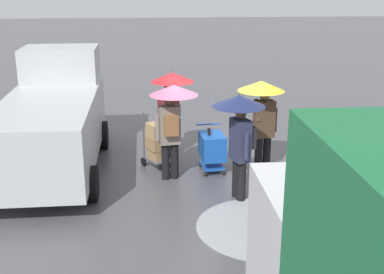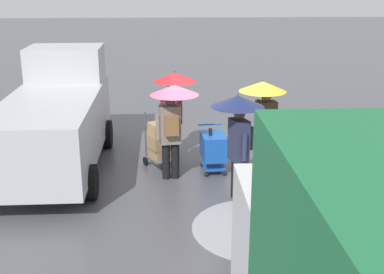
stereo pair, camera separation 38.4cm
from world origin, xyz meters
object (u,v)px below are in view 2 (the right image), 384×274
at_px(hand_dolly_boxes, 160,141).
at_px(pedestrian_black_side, 239,123).
at_px(pedestrian_white_side, 174,94).
at_px(pedestrian_far_side, 264,105).
at_px(pedestrian_pink_side, 172,110).
at_px(shopping_cart_vendor, 213,148).
at_px(cargo_van_parked_right, 56,118).

xyz_separation_m(hand_dolly_boxes, pedestrian_black_side, (-1.57, 1.79, 0.94)).
height_order(pedestrian_black_side, pedestrian_white_side, same).
xyz_separation_m(pedestrian_white_side, pedestrian_far_side, (-1.98, 1.18, 0.00)).
xyz_separation_m(pedestrian_pink_side, pedestrian_black_side, (-1.27, 1.10, 0.00)).
relative_size(shopping_cart_vendor, pedestrian_white_side, 0.49).
bearing_deg(pedestrian_far_side, pedestrian_pink_side, 7.71).
xyz_separation_m(shopping_cart_vendor, pedestrian_white_side, (0.88, -1.09, 1.02)).
xyz_separation_m(pedestrian_pink_side, pedestrian_white_side, (-0.04, -1.45, 0.01)).
relative_size(cargo_van_parked_right, pedestrian_pink_side, 2.50).
distance_m(hand_dolly_boxes, pedestrian_pink_side, 1.20).
distance_m(pedestrian_black_side, pedestrian_far_side, 1.57).
relative_size(pedestrian_pink_side, pedestrian_far_side, 1.00).
bearing_deg(hand_dolly_boxes, shopping_cart_vendor, 165.56).
height_order(shopping_cart_vendor, pedestrian_white_side, pedestrian_white_side).
distance_m(pedestrian_pink_side, pedestrian_far_side, 2.04).
xyz_separation_m(cargo_van_parked_right, pedestrian_white_side, (-2.71, -0.61, 0.41)).
xyz_separation_m(shopping_cart_vendor, pedestrian_black_side, (-0.35, 1.47, 1.00)).
bearing_deg(shopping_cart_vendor, pedestrian_white_side, -50.99).
bearing_deg(pedestrian_far_side, hand_dolly_boxes, -9.97).
relative_size(cargo_van_parked_right, hand_dolly_boxes, 4.08).
bearing_deg(pedestrian_pink_side, pedestrian_far_side, -172.29).
height_order(pedestrian_black_side, pedestrian_far_side, same).
bearing_deg(hand_dolly_boxes, cargo_van_parked_right, -4.02).
bearing_deg(shopping_cart_vendor, pedestrian_pink_side, 21.68).
height_order(shopping_cart_vendor, pedestrian_pink_side, pedestrian_pink_side).
bearing_deg(pedestrian_far_side, pedestrian_black_side, 61.34).
bearing_deg(pedestrian_black_side, hand_dolly_boxes, -48.67).
distance_m(cargo_van_parked_right, pedestrian_black_side, 4.41).
relative_size(pedestrian_black_side, pedestrian_white_side, 1.00).
xyz_separation_m(pedestrian_black_side, pedestrian_white_side, (1.23, -2.56, 0.01)).
relative_size(pedestrian_pink_side, pedestrian_white_side, 1.00).
relative_size(cargo_van_parked_right, shopping_cart_vendor, 5.14).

